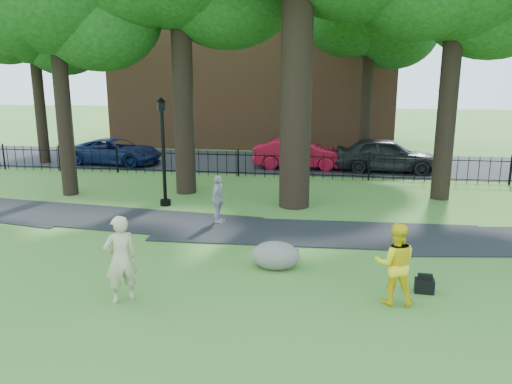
% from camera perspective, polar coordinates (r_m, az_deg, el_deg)
% --- Properties ---
extents(ground, '(120.00, 120.00, 0.00)m').
position_cam_1_polar(ground, '(11.70, 1.71, -10.47)').
color(ground, '#367027').
rests_on(ground, ground).
extents(footpath, '(36.07, 3.85, 0.03)m').
position_cam_1_polar(footpath, '(15.27, 7.22, -4.74)').
color(footpath, black).
rests_on(footpath, ground).
extents(street, '(80.00, 7.00, 0.02)m').
position_cam_1_polar(street, '(27.07, 5.80, 3.30)').
color(street, black).
rests_on(street, ground).
extents(iron_fence, '(44.00, 0.04, 1.20)m').
position_cam_1_polar(iron_fence, '(23.03, 5.32, 3.04)').
color(iron_fence, black).
rests_on(iron_fence, ground).
extents(brick_building, '(18.00, 8.00, 12.00)m').
position_cam_1_polar(brick_building, '(35.04, -0.05, 15.52)').
color(brick_building, brown).
rests_on(brick_building, ground).
extents(woman, '(0.82, 0.79, 1.89)m').
position_cam_1_polar(woman, '(10.91, -15.22, -7.41)').
color(woman, '#C5B087').
rests_on(woman, ground).
extents(man, '(0.86, 0.68, 1.76)m').
position_cam_1_polar(man, '(10.86, 15.62, -7.90)').
color(man, yellow).
rests_on(man, ground).
extents(pedestrian, '(0.49, 0.96, 1.57)m').
position_cam_1_polar(pedestrian, '(16.01, -4.35, -0.88)').
color(pedestrian, '#A2A2A6').
rests_on(pedestrian, ground).
extents(boulder, '(1.25, 0.96, 0.71)m').
position_cam_1_polar(boulder, '(12.54, 2.26, -7.02)').
color(boulder, '#696557').
rests_on(boulder, ground).
extents(lamppost, '(0.39, 0.39, 3.92)m').
position_cam_1_polar(lamppost, '(18.25, -10.53, 4.34)').
color(lamppost, black).
rests_on(lamppost, ground).
extents(backpack, '(0.44, 0.29, 0.31)m').
position_cam_1_polar(backpack, '(11.82, 18.69, -10.12)').
color(backpack, black).
rests_on(backpack, ground).
extents(red_bag, '(0.43, 0.35, 0.26)m').
position_cam_1_polar(red_bag, '(13.18, 3.91, -7.07)').
color(red_bag, maroon).
rests_on(red_bag, ground).
extents(red_sedan, '(4.69, 1.66, 1.54)m').
position_cam_1_polar(red_sedan, '(25.43, 5.05, 4.42)').
color(red_sedan, maroon).
rests_on(red_sedan, ground).
extents(navy_van, '(5.08, 2.73, 1.36)m').
position_cam_1_polar(navy_van, '(27.56, -15.72, 4.48)').
color(navy_van, '#0D1B45').
rests_on(navy_van, ground).
extents(grey_car, '(4.94, 2.07, 1.67)m').
position_cam_1_polar(grey_car, '(25.30, 14.63, 4.14)').
color(grey_car, black).
rests_on(grey_car, ground).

